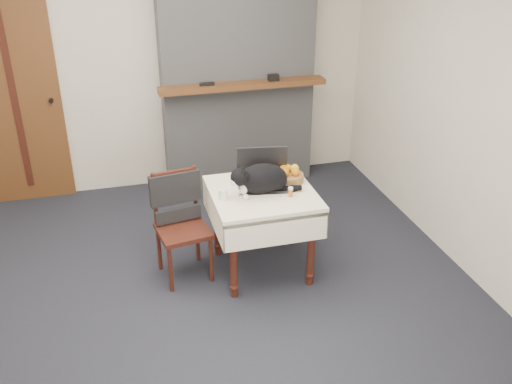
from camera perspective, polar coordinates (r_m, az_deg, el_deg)
The scene contains 12 objects.
ground at distance 4.44m, azimuth -7.50°, elevation -9.98°, with size 4.50×4.50×0.00m, color black.
room_shell at distance 4.12m, azimuth -9.96°, elevation 14.13°, with size 4.52×4.01×2.61m.
door at distance 5.82m, azimuth -22.92°, elevation 8.30°, with size 0.82×0.10×2.00m.
chimney at distance 5.70m, azimuth -1.89°, elevation 13.15°, with size 1.62×0.48×2.60m.
side_table at distance 4.37m, azimuth 0.62°, elevation -1.23°, with size 0.78×0.78×0.70m.
laptop at distance 4.37m, azimuth 0.73°, elevation 1.50°, with size 0.45×0.40×0.29m.
cat at distance 4.25m, azimuth 0.69°, elevation 1.32°, with size 0.56×0.29×0.27m.
cream_jar at distance 4.19m, azimuth -3.32°, elevation -0.23°, with size 0.07×0.07×0.08m, color white.
pill_bottle at distance 4.23m, azimuth 3.47°, elevation 0.02°, with size 0.04×0.04×0.08m.
fruit_basket at distance 4.46m, azimuth 3.34°, elevation 1.69°, with size 0.22×0.22×0.13m.
desk_clutter at distance 4.37m, azimuth 3.38°, elevation 0.43°, with size 0.15×0.02×0.01m, color black.
chair at distance 4.42m, azimuth -7.74°, elevation -1.77°, with size 0.44×0.43×0.85m.
Camera 1 is at (-0.37, -3.55, 2.64)m, focal length 40.00 mm.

